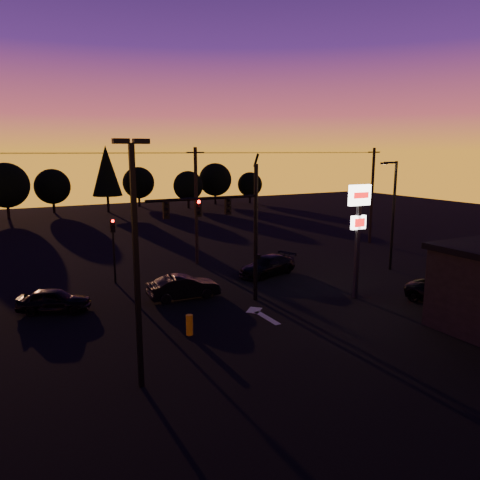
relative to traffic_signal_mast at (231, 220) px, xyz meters
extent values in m
plane|color=black|center=(0.10, -3.99, -4.94)|extent=(120.00, 120.00, 0.00)
cube|color=beige|center=(0.60, -2.99, -4.93)|extent=(0.35, 2.20, 0.01)
cube|color=beige|center=(0.60, -1.59, -4.93)|extent=(1.20, 1.20, 0.01)
cylinder|color=black|center=(1.60, 0.01, -0.94)|extent=(0.24, 0.24, 8.00)
cylinder|color=black|center=(1.60, 0.01, 3.26)|extent=(0.14, 0.52, 0.76)
cylinder|color=black|center=(-1.65, 0.01, 1.26)|extent=(6.50, 0.16, 0.16)
cube|color=black|center=(-0.20, 0.01, 0.76)|extent=(0.32, 0.22, 0.95)
sphere|color=black|center=(-0.20, -0.12, 1.11)|extent=(0.18, 0.18, 0.18)
sphere|color=black|center=(-0.20, -0.12, 0.81)|extent=(0.18, 0.18, 0.18)
sphere|color=black|center=(-0.20, -0.12, 0.51)|extent=(0.18, 0.18, 0.18)
cube|color=black|center=(-2.00, 0.01, 0.76)|extent=(0.32, 0.22, 0.95)
sphere|color=#FF0705|center=(-2.00, -0.12, 1.11)|extent=(0.18, 0.18, 0.18)
sphere|color=black|center=(-2.00, -0.12, 0.81)|extent=(0.18, 0.18, 0.18)
sphere|color=black|center=(-2.00, -0.12, 0.51)|extent=(0.18, 0.18, 0.18)
cube|color=black|center=(-3.80, 0.01, 0.76)|extent=(0.32, 0.22, 0.95)
sphere|color=black|center=(-3.80, -0.12, 1.11)|extent=(0.18, 0.18, 0.18)
sphere|color=black|center=(-3.80, -0.12, 0.81)|extent=(0.18, 0.18, 0.18)
sphere|color=black|center=(-3.80, -0.12, 0.51)|extent=(0.18, 0.18, 0.18)
cube|color=black|center=(1.78, 0.01, -2.34)|extent=(0.22, 0.18, 0.28)
cylinder|color=black|center=(-4.90, 7.51, -3.14)|extent=(0.14, 0.14, 3.60)
cube|color=black|center=(-4.90, 7.51, -1.04)|extent=(0.30, 0.20, 0.90)
sphere|color=#FF0705|center=(-4.90, 7.39, -0.72)|extent=(0.18, 0.18, 0.18)
sphere|color=black|center=(-4.90, 7.39, -1.00)|extent=(0.18, 0.18, 0.18)
sphere|color=black|center=(-4.90, 7.39, -1.28)|extent=(0.18, 0.18, 0.18)
cube|color=black|center=(-7.40, -6.99, -0.44)|extent=(0.18, 0.18, 9.00)
cube|color=black|center=(-7.75, -6.99, 4.11)|extent=(0.55, 0.30, 0.18)
cube|color=black|center=(-7.05, -6.99, 4.11)|extent=(0.55, 0.30, 0.18)
cube|color=black|center=(7.10, -2.49, -1.74)|extent=(0.22, 0.22, 6.40)
cube|color=white|center=(7.10, -2.49, 1.26)|extent=(1.50, 0.25, 1.20)
cube|color=red|center=(7.10, -2.63, 1.26)|extent=(1.10, 0.02, 0.35)
cube|color=white|center=(7.10, -2.49, -0.34)|extent=(1.00, 0.22, 0.80)
cube|color=red|center=(7.10, -2.62, -0.34)|extent=(0.75, 0.02, 0.50)
cylinder|color=black|center=(14.10, 1.51, -0.94)|extent=(0.20, 0.20, 8.00)
cylinder|color=black|center=(13.50, 1.51, 2.96)|extent=(1.20, 0.14, 0.14)
cube|color=black|center=(12.90, 1.51, 2.91)|extent=(0.50, 0.22, 0.14)
plane|color=#FFB759|center=(12.90, 1.51, 2.83)|extent=(0.35, 0.35, 0.00)
cylinder|color=black|center=(2.10, 10.01, -0.44)|extent=(0.26, 0.26, 9.00)
cube|color=black|center=(2.10, 10.01, 3.66)|extent=(1.40, 0.10, 0.10)
cylinder|color=black|center=(20.10, 10.01, -0.44)|extent=(0.26, 0.26, 9.00)
cube|color=black|center=(20.10, 10.01, 3.66)|extent=(1.40, 0.10, 0.10)
cylinder|color=black|center=(-6.90, 9.41, 3.61)|extent=(18.00, 0.02, 0.02)
cylinder|color=black|center=(-6.90, 10.01, 3.66)|extent=(18.00, 0.02, 0.02)
cylinder|color=black|center=(-6.90, 10.61, 3.61)|extent=(18.00, 0.02, 0.02)
cylinder|color=black|center=(11.10, 9.41, 3.61)|extent=(18.00, 0.02, 0.02)
cylinder|color=black|center=(11.10, 10.01, 3.66)|extent=(18.00, 0.02, 0.02)
cylinder|color=black|center=(11.10, 10.61, 3.61)|extent=(18.00, 0.02, 0.02)
cube|color=black|center=(9.10, -7.47, -3.54)|extent=(2.20, 0.05, 1.60)
cylinder|color=#D6970C|center=(-3.90, -3.19, -4.44)|extent=(0.33, 0.33, 1.00)
cylinder|color=black|center=(-9.90, 44.01, -4.06)|extent=(0.36, 0.36, 1.75)
sphere|color=black|center=(-9.90, 44.01, -0.56)|extent=(5.77, 5.78, 5.78)
cylinder|color=black|center=(-3.90, 48.01, -4.19)|extent=(0.36, 0.36, 1.50)
sphere|color=black|center=(-3.90, 48.01, -1.19)|extent=(4.95, 4.95, 4.95)
cylinder|color=black|center=(3.10, 45.01, -3.75)|extent=(0.36, 0.36, 2.38)
cone|color=black|center=(3.10, 45.01, 1.00)|extent=(4.18, 4.18, 7.12)
cylinder|color=black|center=(9.10, 50.01, -4.19)|extent=(0.36, 0.36, 1.50)
sphere|color=black|center=(9.10, 50.01, -1.19)|extent=(4.95, 4.95, 4.95)
cylinder|color=black|center=(15.10, 44.01, -4.25)|extent=(0.36, 0.36, 1.38)
sphere|color=black|center=(15.10, 44.01, -1.50)|extent=(4.54, 4.54, 4.54)
cylinder|color=black|center=(21.10, 47.01, -4.12)|extent=(0.36, 0.36, 1.62)
sphere|color=black|center=(21.10, 47.01, -0.87)|extent=(5.36, 5.36, 5.36)
cylinder|color=black|center=(27.10, 46.01, -4.31)|extent=(0.36, 0.36, 1.25)
sphere|color=black|center=(27.10, 46.01, -1.81)|extent=(4.12, 4.12, 4.12)
imported|color=black|center=(-9.21, 3.39, -4.28)|extent=(4.17, 2.98, 1.32)
imported|color=black|center=(-2.05, 2.29, -4.23)|extent=(4.35, 1.74, 1.41)
imported|color=black|center=(5.23, 4.54, -4.26)|extent=(5.02, 3.13, 1.36)
imported|color=black|center=(11.07, -5.96, -4.28)|extent=(3.71, 5.21, 1.32)
camera|label=1|loc=(-11.80, -23.09, 3.79)|focal=35.00mm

